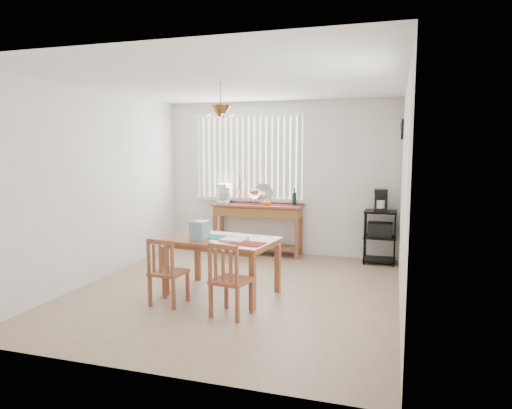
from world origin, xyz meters
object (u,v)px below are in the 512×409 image
(wire_cart, at_px, (380,232))
(chair_right, at_px, (230,280))
(sideboard, at_px, (258,217))
(chair_left, at_px, (167,272))
(cart_items, at_px, (381,201))
(dining_table, at_px, (222,245))

(wire_cart, bearing_deg, chair_right, -116.94)
(sideboard, distance_m, chair_left, 2.77)
(wire_cart, height_order, cart_items, cart_items)
(cart_items, bearing_deg, wire_cart, -90.00)
(chair_left, height_order, chair_right, chair_right)
(cart_items, bearing_deg, chair_left, -129.82)
(sideboard, height_order, cart_items, cart_items)
(dining_table, relative_size, chair_left, 1.79)
(cart_items, xyz_separation_m, chair_left, (-2.28, -2.74, -0.61))
(wire_cart, relative_size, chair_left, 1.06)
(sideboard, xyz_separation_m, dining_table, (0.19, -2.17, -0.03))
(cart_items, relative_size, chair_right, 0.42)
(chair_left, bearing_deg, chair_right, -9.70)
(dining_table, bearing_deg, cart_items, 49.91)
(chair_left, relative_size, chair_right, 0.96)
(sideboard, relative_size, chair_left, 1.94)
(sideboard, relative_size, wire_cart, 1.83)
(wire_cart, bearing_deg, sideboard, 179.60)
(chair_left, bearing_deg, cart_items, 50.18)
(chair_left, bearing_deg, dining_table, 51.24)
(wire_cart, xyz_separation_m, cart_items, (0.00, 0.01, 0.49))
(wire_cart, relative_size, chair_right, 1.02)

